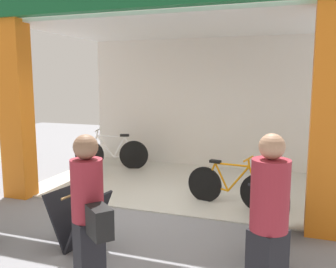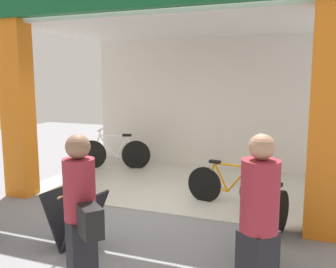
% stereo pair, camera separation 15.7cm
% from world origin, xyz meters
% --- Properties ---
extents(ground_plane, '(19.14, 19.14, 0.00)m').
position_xyz_m(ground_plane, '(0.00, 0.00, 0.00)').
color(ground_plane, gray).
rests_on(ground_plane, ground).
extents(shop_facade, '(5.77, 3.67, 3.74)m').
position_xyz_m(shop_facade, '(0.00, 1.75, 2.02)').
color(shop_facade, beige).
rests_on(shop_facade, ground).
extents(bicycle_inside_0, '(1.54, 0.44, 0.86)m').
position_xyz_m(bicycle_inside_0, '(1.15, 0.70, 0.34)').
color(bicycle_inside_0, black).
rests_on(bicycle_inside_0, ground).
extents(bicycle_inside_1, '(1.66, 0.62, 0.95)m').
position_xyz_m(bicycle_inside_1, '(-1.92, 2.34, 0.38)').
color(bicycle_inside_1, black).
rests_on(bicycle_inside_1, ground).
extents(bicycle_parked_0, '(0.50, 1.54, 0.87)m').
position_xyz_m(bicycle_parked_0, '(1.89, -0.61, 0.35)').
color(bicycle_parked_0, black).
rests_on(bicycle_parked_0, ground).
extents(sandwich_board_sign, '(0.75, 0.66, 0.72)m').
position_xyz_m(sandwich_board_sign, '(-0.42, -1.40, 0.36)').
color(sandwich_board_sign, black).
rests_on(sandwich_board_sign, ground).
extents(pedestrian_1, '(0.61, 0.56, 1.62)m').
position_xyz_m(pedestrian_1, '(0.33, -2.35, 0.83)').
color(pedestrian_1, black).
rests_on(pedestrian_1, ground).
extents(pedestrian_3, '(0.43, 0.43, 1.69)m').
position_xyz_m(pedestrian_3, '(1.94, -2.21, 0.86)').
color(pedestrian_3, black).
rests_on(pedestrian_3, ground).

